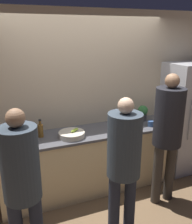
# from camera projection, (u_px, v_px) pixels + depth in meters

# --- Properties ---
(ground_plane) EXTENTS (14.00, 14.00, 0.00)m
(ground_plane) POSITION_uv_depth(u_px,v_px,m) (100.00, 200.00, 3.54)
(ground_plane) COLOR brown
(wall_back) EXTENTS (5.20, 0.06, 2.60)m
(wall_back) POSITION_uv_depth(u_px,v_px,m) (83.00, 101.00, 3.74)
(wall_back) COLOR #C6B293
(wall_back) RESTS_ON ground_plane
(counter) EXTENTS (2.63, 0.65, 0.93)m
(counter) POSITION_uv_depth(u_px,v_px,m) (91.00, 160.00, 3.72)
(counter) COLOR beige
(counter) RESTS_ON ground_plane
(refrigerator) EXTENTS (0.73, 0.64, 1.82)m
(refrigerator) POSITION_uv_depth(u_px,v_px,m) (186.00, 118.00, 4.17)
(refrigerator) COLOR #B7B7BC
(refrigerator) RESTS_ON ground_plane
(person_left) EXTENTS (0.35, 0.35, 1.68)m
(person_left) POSITION_uv_depth(u_px,v_px,m) (22.00, 179.00, 2.28)
(person_left) COLOR #232838
(person_left) RESTS_ON ground_plane
(person_center) EXTENTS (0.36, 0.36, 1.67)m
(person_center) POSITION_uv_depth(u_px,v_px,m) (124.00, 158.00, 2.66)
(person_center) COLOR #232838
(person_center) RESTS_ON ground_plane
(person_right) EXTENTS (0.38, 0.38, 1.80)m
(person_right) POSITION_uv_depth(u_px,v_px,m) (168.00, 128.00, 3.23)
(person_right) COLOR #38332D
(person_right) RESTS_ON ground_plane
(fruit_bowl) EXTENTS (0.35, 0.35, 0.11)m
(fruit_bowl) POSITION_uv_depth(u_px,v_px,m) (72.00, 134.00, 3.36)
(fruit_bowl) COLOR beige
(fruit_bowl) RESTS_ON counter
(utensil_crock) EXTENTS (0.11, 0.11, 0.28)m
(utensil_crock) POSITION_uv_depth(u_px,v_px,m) (11.00, 135.00, 3.26)
(utensil_crock) COLOR #ADA393
(utensil_crock) RESTS_ON counter
(bottle_amber) EXTENTS (0.07, 0.07, 0.25)m
(bottle_amber) POSITION_uv_depth(u_px,v_px,m) (41.00, 130.00, 3.34)
(bottle_amber) COLOR brown
(bottle_amber) RESTS_ON counter
(cup_blue) EXTENTS (0.09, 0.09, 0.08)m
(cup_blue) POSITION_uv_depth(u_px,v_px,m) (150.00, 124.00, 3.75)
(cup_blue) COLOR #335184
(cup_blue) RESTS_ON counter
(potted_plant) EXTENTS (0.16, 0.16, 0.25)m
(potted_plant) POSITION_uv_depth(u_px,v_px,m) (143.00, 112.00, 3.96)
(potted_plant) COLOR #3D3D42
(potted_plant) RESTS_ON counter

